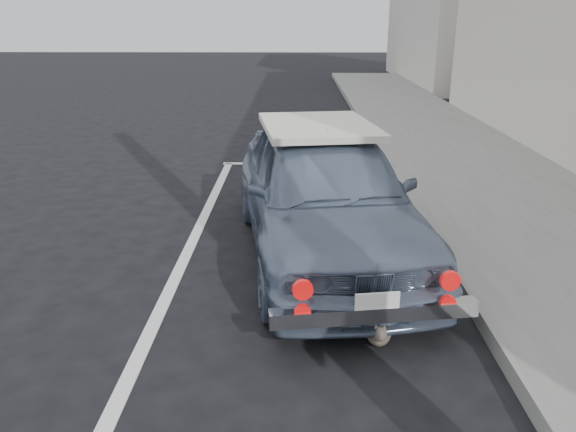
{
  "coord_description": "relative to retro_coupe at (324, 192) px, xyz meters",
  "views": [
    {
      "loc": [
        0.29,
        -3.1,
        2.43
      ],
      "look_at": [
        0.22,
        1.64,
        0.75
      ],
      "focal_mm": 35.0,
      "sensor_mm": 36.0,
      "label": 1
    }
  ],
  "objects": [
    {
      "name": "retro_coupe",
      "position": [
        0.0,
        0.0,
        0.0
      ],
      "size": [
        2.23,
        4.3,
        1.4
      ],
      "rotation": [
        0.0,
        0.0,
        0.15
      ],
      "color": "slate",
      "rests_on": "ground"
    },
    {
      "name": "cat",
      "position": [
        0.36,
        -1.79,
        -0.6
      ],
      "size": [
        0.23,
        0.45,
        0.24
      ],
      "rotation": [
        0.0,
        0.0,
        -0.11
      ],
      "color": "brown",
      "rests_on": "ground"
    },
    {
      "name": "ground",
      "position": [
        -0.58,
        -2.54,
        -0.71
      ],
      "size": [
        80.0,
        80.0,
        0.0
      ],
      "primitive_type": "plane",
      "color": "black",
      "rests_on": "ground"
    },
    {
      "name": "pline_side",
      "position": [
        -1.48,
        0.46,
        -0.7
      ],
      "size": [
        0.12,
        7.0,
        0.01
      ],
      "primitive_type": "cube",
      "color": "silver",
      "rests_on": "ground"
    },
    {
      "name": "pline_front",
      "position": [
        -0.08,
        3.96,
        -0.7
      ],
      "size": [
        3.0,
        0.12,
        0.01
      ],
      "primitive_type": "cube",
      "color": "silver",
      "rests_on": "ground"
    }
  ]
}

